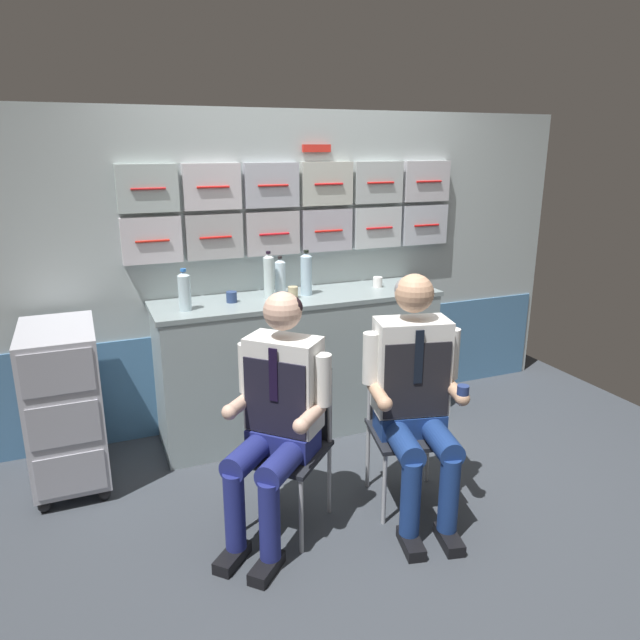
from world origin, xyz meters
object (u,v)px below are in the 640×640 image
Objects in this scene: water_bottle_tall at (280,277)px; service_trolley at (65,402)px; crew_member_left at (277,409)px; crew_member_right at (415,387)px; folding_chair_right at (404,411)px; folding_chair_left at (291,428)px; paper_cup_blue at (232,297)px.

service_trolley is at bearing -170.43° from water_bottle_tall.
crew_member_right is (0.73, -0.08, 0.03)m from crew_member_left.
crew_member_right is 4.96× the size of water_bottle_tall.
folding_chair_left is at bearing 176.33° from folding_chair_right.
service_trolley is at bearing 149.86° from crew_member_right.
water_bottle_tall is 3.76× the size of paper_cup_blue.
folding_chair_right is 1.31m from paper_cup_blue.
crew_member_right is 18.67× the size of paper_cup_blue.
folding_chair_right is 0.64× the size of crew_member_right.
paper_cup_blue is at bearing -168.04° from water_bottle_tall.
crew_member_left is 0.97× the size of crew_member_right.
crew_member_right is (1.71, -0.99, 0.21)m from service_trolley.
folding_chair_left is 0.24m from crew_member_left.
service_trolley reaches higher than folding_chair_right.
crew_member_left reaches higher than folding_chair_left.
folding_chair_right is 1.27m from water_bottle_tall.
folding_chair_left and folding_chair_right have the same top height.
service_trolley is at bearing 143.89° from folding_chair_left.
service_trolley is at bearing -171.25° from paper_cup_blue.
water_bottle_tall reaches higher than service_trolley.
folding_chair_right is at bearing -71.90° from water_bottle_tall.
service_trolley is 1.16m from paper_cup_blue.
folding_chair_left is 1.00× the size of folding_chair_right.
crew_member_left is at bearing -174.72° from folding_chair_right.
crew_member_right is (0.61, -0.19, 0.21)m from folding_chair_left.
folding_chair_right is at bearing 5.28° from crew_member_left.
water_bottle_tall reaches higher than folding_chair_left.
water_bottle_tall reaches higher than folding_chair_right.
paper_cup_blue is at bearing 120.21° from crew_member_right.
paper_cup_blue is at bearing 8.75° from service_trolley.
water_bottle_tall is 0.37m from paper_cup_blue.
folding_chair_right is at bearing -54.78° from paper_cup_blue.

